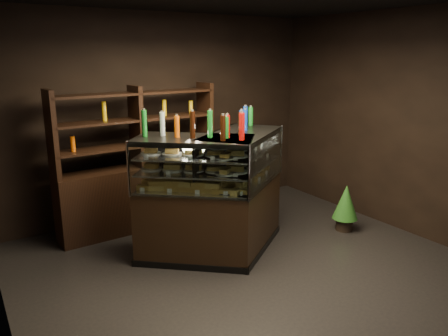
{
  "coord_description": "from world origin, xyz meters",
  "views": [
    {
      "loc": [
        -2.69,
        -3.55,
        2.4
      ],
      "look_at": [
        -0.1,
        0.58,
        1.13
      ],
      "focal_mm": 35.0,
      "sensor_mm": 36.0,
      "label": 1
    }
  ],
  "objects": [
    {
      "name": "food_display",
      "position": [
        -0.08,
        0.74,
        1.12
      ],
      "size": [
        1.76,
        0.93,
        0.46
      ],
      "color": "gold",
      "rests_on": "display_case"
    },
    {
      "name": "bottles_top",
      "position": [
        -0.08,
        0.75,
        1.63
      ],
      "size": [
        1.58,
        0.78,
        0.3
      ],
      "color": "#B20C0A",
      "rests_on": "display_case"
    },
    {
      "name": "back_shelving",
      "position": [
        -0.58,
        2.05,
        0.61
      ],
      "size": [
        2.3,
        0.55,
        2.0
      ],
      "rotation": [
        0.0,
        0.0,
        0.06
      ],
      "color": "black",
      "rests_on": "ground"
    },
    {
      "name": "display_case",
      "position": [
        -0.08,
        0.75,
        0.5
      ],
      "size": [
        2.14,
        1.41,
        1.5
      ],
      "rotation": [
        0.0,
        0.0,
        -0.04
      ],
      "color": "black",
      "rests_on": "ground"
    },
    {
      "name": "potted_conifer",
      "position": [
        1.79,
        0.41,
        0.43
      ],
      "size": [
        0.35,
        0.35,
        0.75
      ],
      "rotation": [
        0.0,
        0.0,
        -0.02
      ],
      "color": "black",
      "rests_on": "ground"
    },
    {
      "name": "room_shell",
      "position": [
        0.0,
        0.0,
        1.94
      ],
      "size": [
        5.02,
        5.02,
        3.01
      ],
      "color": "black",
      "rests_on": "ground"
    },
    {
      "name": "ground",
      "position": [
        0.0,
        0.0,
        0.0
      ],
      "size": [
        5.0,
        5.0,
        0.0
      ],
      "primitive_type": "plane",
      "color": "black",
      "rests_on": "ground"
    }
  ]
}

